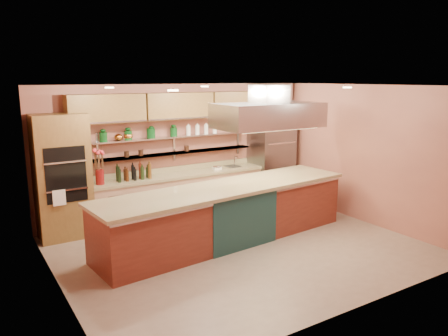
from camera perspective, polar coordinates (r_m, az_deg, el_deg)
floor at (r=7.80m, az=2.06°, el=-10.42°), size 6.00×5.00×0.02m
ceiling at (r=7.23m, az=2.23°, el=10.68°), size 6.00×5.00×0.02m
wall_back at (r=9.52m, az=-6.33°, el=2.41°), size 6.00×0.04×2.80m
wall_front at (r=5.56m, az=16.80°, el=-4.77°), size 6.00×0.04×2.80m
wall_left at (r=6.26m, az=-21.27°, el=-3.25°), size 0.04×5.00×2.80m
wall_right at (r=9.38m, az=17.51°, el=1.79°), size 0.04×5.00×2.80m
oven_stack at (r=8.50m, az=-20.36°, el=-1.11°), size 0.95×0.64×2.30m
refrigerator at (r=10.51m, az=6.19°, el=1.36°), size 0.95×0.72×2.10m
back_counter at (r=9.44m, az=-5.68°, el=-3.48°), size 3.84×0.64×0.93m
wall_shelf_lower at (r=9.39m, az=-6.25°, el=1.97°), size 3.60×0.26×0.03m
wall_shelf_upper at (r=9.34m, az=-6.30°, el=4.09°), size 3.60×0.26×0.03m
upper_cabinets at (r=9.26m, az=-5.97°, el=8.07°), size 4.60×0.36×0.55m
range_hood at (r=8.13m, az=5.84°, el=6.87°), size 2.00×1.00×0.45m
ceiling_downlights at (r=7.39m, az=1.34°, el=10.48°), size 4.00×2.80×0.02m
island at (r=7.96m, az=0.42°, el=-5.97°), size 4.96×1.49×1.02m
flower_vase at (r=8.64m, az=-15.91°, el=-1.14°), size 0.19×0.19×0.29m
oil_bottle_cluster at (r=8.85m, az=-11.68°, el=-0.78°), size 0.75×0.23×0.24m
kitchen_scale at (r=9.68m, az=-0.94°, el=0.11°), size 0.20×0.16×0.10m
bar_faucet at (r=10.03m, az=1.37°, el=0.90°), size 0.04×0.04×0.23m
copper_kettle at (r=8.87m, az=-13.62°, el=3.94°), size 0.17×0.17×0.13m
green_canister at (r=9.10m, az=-9.53°, el=4.52°), size 0.19×0.19×0.20m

